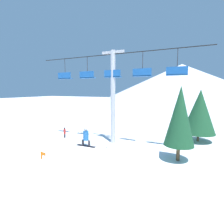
# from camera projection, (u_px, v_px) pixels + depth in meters

# --- Properties ---
(ground_plane) EXTENTS (220.00, 220.00, 0.00)m
(ground_plane) POSITION_uv_depth(u_px,v_px,m) (92.00, 191.00, 9.86)
(ground_plane) COLOR white
(mountain_ridge) EXTENTS (67.57, 67.57, 15.31)m
(mountain_ridge) POSITION_uv_depth(u_px,v_px,m) (181.00, 84.00, 67.31)
(mountain_ridge) COLOR silver
(mountain_ridge) RESTS_ON ground_plane
(snow_ramp) EXTENTS (2.16, 3.91, 2.10)m
(snow_ramp) POSITION_uv_depth(u_px,v_px,m) (75.00, 172.00, 9.84)
(snow_ramp) COLOR white
(snow_ramp) RESTS_ON ground_plane
(snowboarder) EXTENTS (1.35, 0.34, 1.21)m
(snowboarder) POSITION_uv_depth(u_px,v_px,m) (86.00, 137.00, 11.03)
(snowboarder) COLOR black
(snowboarder) RESTS_ON snow_ramp
(chairlift) EXTENTS (18.24, 0.49, 9.63)m
(chairlift) POSITION_uv_depth(u_px,v_px,m) (113.00, 89.00, 18.10)
(chairlift) COLOR #B2B2B7
(chairlift) RESTS_ON ground_plane
(pine_tree_near) EXTENTS (2.34, 2.34, 5.99)m
(pine_tree_near) POSITION_uv_depth(u_px,v_px,m) (180.00, 116.00, 13.62)
(pine_tree_near) COLOR #4C3823
(pine_tree_near) RESTS_ON ground_plane
(pine_tree_far) EXTENTS (3.39, 3.39, 5.72)m
(pine_tree_far) POSITION_uv_depth(u_px,v_px,m) (200.00, 112.00, 18.89)
(pine_tree_far) COLOR #4C3823
(pine_tree_far) RESTS_ON ground_plane
(trail_marker) EXTENTS (0.41, 0.10, 1.62)m
(trail_marker) POSITION_uv_depth(u_px,v_px,m) (42.00, 163.00, 11.55)
(trail_marker) COLOR orange
(trail_marker) RESTS_ON ground_plane
(distant_skier) EXTENTS (0.24, 0.24, 1.23)m
(distant_skier) POSITION_uv_depth(u_px,v_px,m) (65.00, 132.00, 20.65)
(distant_skier) COLOR black
(distant_skier) RESTS_ON ground_plane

